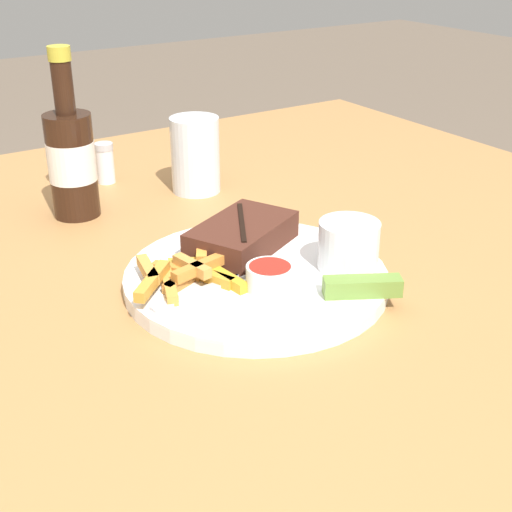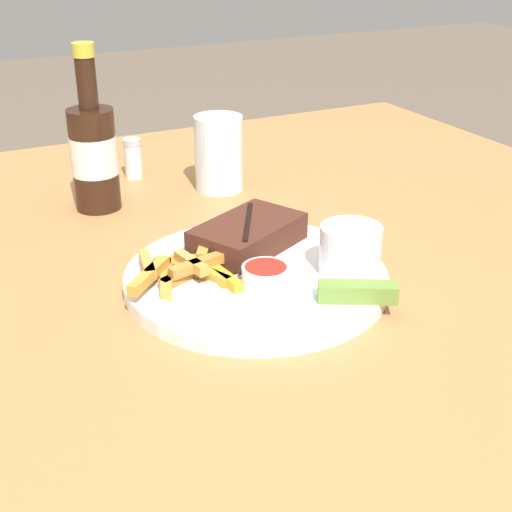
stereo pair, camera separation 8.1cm
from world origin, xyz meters
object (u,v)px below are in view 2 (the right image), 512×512
Objects in this scene: steak_portion at (248,235)px; dipping_sauce_cup at (266,277)px; fork_utensil at (195,289)px; dinner_plate at (256,278)px; pickle_spear at (358,292)px; coleslaw_cup at (350,247)px; drinking_glass at (219,153)px; knife_utensil at (236,258)px; salt_shaker at (133,158)px; beer_bottle at (94,153)px.

steak_portion is 0.11m from dipping_sauce_cup.
dipping_sauce_cup is 0.39× the size of fork_utensil.
pickle_spear is at bearing -58.72° from dinner_plate.
dinner_plate is at bearing 77.20° from dipping_sauce_cup.
pickle_spear is (0.05, -0.17, -0.01)m from steak_portion.
coleslaw_cup reaches higher than dipping_sauce_cup.
knife_utensil is at bearing -110.19° from drinking_glass.
coleslaw_cup reaches higher than steak_portion.
salt_shaker reaches higher than knife_utensil.
dinner_plate is 3.60× the size of pickle_spear.
salt_shaker is (0.07, 0.44, 0.01)m from fork_utensil.
dinner_plate is 0.11m from coleslaw_cup.
dinner_plate is 0.33m from drinking_glass.
coleslaw_cup is 0.49m from salt_shaker.
steak_portion is 0.98× the size of knife_utensil.
drinking_glass is at bearing 54.30° from fork_utensil.
drinking_glass reaches higher than coleslaw_cup.
dinner_plate is 0.34m from beer_bottle.
knife_utensil is 0.70× the size of beer_bottle.
dinner_plate is at bearing 121.28° from pickle_spear.
steak_portion is 1.21× the size of fork_utensil.
coleslaw_cup reaches higher than knife_utensil.
drinking_glass is 1.78× the size of salt_shaker.
salt_shaker is at bearing 102.37° from coleslaw_cup.
coleslaw_cup is at bearing -3.53° from dipping_sauce_cup.
dinner_plate is 4.70× the size of salt_shaker.
dinner_plate is 1.29× the size of beer_bottle.
dipping_sauce_cup is 0.62× the size of pickle_spear.
drinking_glass is at bearing 90.21° from coleslaw_cup.
dinner_plate is at bearing 152.80° from coleslaw_cup.
beer_bottle is at bearing 103.48° from dipping_sauce_cup.
dipping_sauce_cup is 0.32× the size of knife_utensil.
steak_portion is (0.02, 0.06, 0.03)m from dinner_plate.
steak_portion is 1.91× the size of pickle_spear.
drinking_glass is (0.19, -0.01, -0.03)m from beer_bottle.
fork_utensil is 0.57× the size of beer_bottle.
drinking_glass is at bearing 86.24° from pickle_spear.
coleslaw_cup is at bearing -89.79° from drinking_glass.
beer_bottle reaches higher than salt_shaker.
fork_utensil is (-0.10, -0.07, -0.02)m from steak_portion.
steak_portion is 0.13m from fork_utensil.
dipping_sauce_cup is 0.81× the size of salt_shaker.
pickle_spear is 0.54m from salt_shaker.
dipping_sauce_cup is 0.22× the size of beer_bottle.
salt_shaker is (0.09, 0.11, -0.05)m from beer_bottle.
steak_portion reaches higher than knife_utensil.
fork_utensil is (-0.08, -0.01, 0.01)m from dinner_plate.
salt_shaker is (-0.03, 0.36, -0.00)m from steak_portion.
beer_bottle is at bearing 12.98° from knife_utensil.
steak_portion is 0.04m from knife_utensil.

